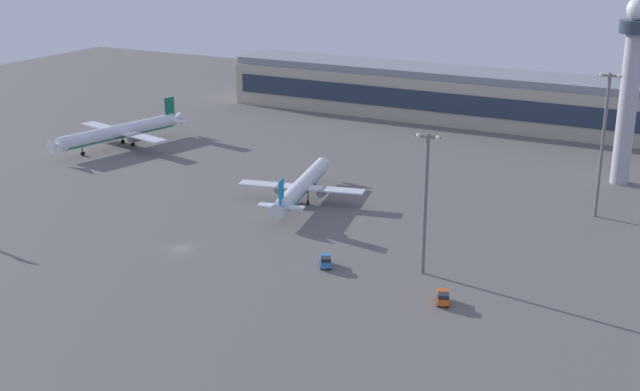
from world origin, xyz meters
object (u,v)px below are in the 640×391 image
airplane_mid_apron (121,132)px  cargo_loader (325,261)px  maintenance_van (443,297)px  apron_light_west (426,195)px  control_tower (631,79)px  airplane_taxiway_distant (302,186)px  apron_light_central (603,138)px

airplane_mid_apron → cargo_loader: (92.54, -50.77, -3.17)m
maintenance_van → apron_light_west: 19.05m
control_tower → airplane_taxiway_distant: (-62.38, -49.39, -22.09)m
airplane_taxiway_distant → maintenance_van: (47.59, -36.42, -2.51)m
airplane_taxiway_distant → control_tower: bearing=25.5°
control_tower → airplane_mid_apron: (-132.26, -30.21, -21.42)m
cargo_loader → maintenance_van: bearing=138.5°
apron_light_central → apron_light_west: bearing=-115.1°
airplane_mid_apron → cargo_loader: 105.60m
airplane_taxiway_distant → maintenance_van: bearing=-50.3°
cargo_loader → airplane_taxiway_distant: bearing=-84.9°
apron_light_west → apron_light_central: bearing=64.9°
cargo_loader → apron_light_central: 67.72m
airplane_taxiway_distant → cargo_loader: size_ratio=8.26×
airplane_taxiway_distant → cargo_loader: (22.66, -31.59, -2.51)m
maintenance_van → apron_light_central: size_ratio=0.14×
airplane_mid_apron → apron_light_west: bearing=170.5°
apron_light_west → maintenance_van: bearing=-53.6°
cargo_loader → airplane_mid_apron: bearing=-59.3°
maintenance_van → apron_light_west: (-7.73, 10.48, 13.90)m
cargo_loader → apron_light_west: (17.20, 5.65, 13.90)m
control_tower → cargo_loader: 93.49m
airplane_mid_apron → maintenance_van: size_ratio=9.73×
apron_light_west → apron_light_central: apron_light_central is taller
airplane_mid_apron → apron_light_west: apron_light_west is taller
control_tower → apron_light_west: (-22.52, -75.33, -10.70)m
apron_light_west → airplane_taxiway_distant: bearing=146.9°
control_tower → apron_light_west: 79.35m
airplane_taxiway_distant → maintenance_van: 59.98m
control_tower → maintenance_van: bearing=-99.8°
airplane_taxiway_distant → apron_light_west: (39.86, -25.93, 11.39)m
cargo_loader → apron_light_west: size_ratio=0.17×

